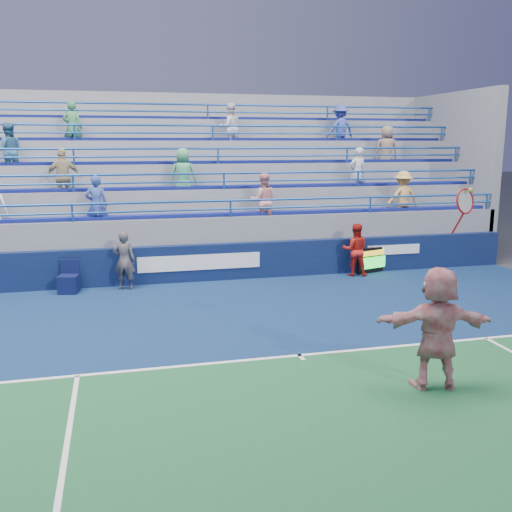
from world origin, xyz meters
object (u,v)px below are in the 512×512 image
object	(u,v)px
serve_speed_board	(372,260)
ball_girl	(355,250)
line_judge	(124,261)
tennis_player	(437,328)
judge_chair	(69,283)

from	to	relation	value
serve_speed_board	ball_girl	xyz separation A→B (m)	(-0.70, -0.24, 0.41)
ball_girl	line_judge	bearing A→B (deg)	17.55
serve_speed_board	tennis_player	bearing A→B (deg)	-108.29
serve_speed_board	judge_chair	world-z (taller)	judge_chair
judge_chair	tennis_player	size ratio (longest dim) A/B	0.27
serve_speed_board	line_judge	bearing A→B (deg)	-177.96
tennis_player	ball_girl	world-z (taller)	tennis_player
line_judge	ball_girl	bearing A→B (deg)	-168.07
line_judge	serve_speed_board	bearing A→B (deg)	-166.26
tennis_player	judge_chair	bearing A→B (deg)	129.21
tennis_player	serve_speed_board	bearing A→B (deg)	71.71
line_judge	ball_girl	distance (m)	6.90
tennis_player	line_judge	bearing A→B (deg)	121.89
line_judge	tennis_player	bearing A→B (deg)	133.58
serve_speed_board	judge_chair	distance (m)	9.11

